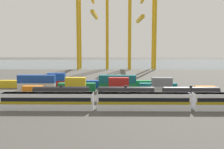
# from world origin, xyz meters

# --- Properties ---
(ground_plane) EXTENTS (420.00, 420.00, 0.00)m
(ground_plane) POSITION_xyz_m (0.00, 40.00, 0.00)
(ground_plane) COLOR #4C4944
(harbour_water) EXTENTS (400.00, 110.00, 0.01)m
(harbour_water) POSITION_xyz_m (0.00, 136.14, 0.00)
(harbour_water) COLOR slate
(harbour_water) RESTS_ON ground_plane
(passenger_train) EXTENTS (65.63, 3.14, 3.90)m
(passenger_train) POSITION_xyz_m (1.16, -21.97, 2.14)
(passenger_train) COLOR silver
(passenger_train) RESTS_ON ground_plane
(freight_tank_row) EXTENTS (66.30, 2.82, 4.28)m
(freight_tank_row) POSITION_xyz_m (6.14, -12.70, 2.01)
(freight_tank_row) COLOR #232326
(freight_tank_row) RESTS_ON ground_plane
(shipping_container_0) EXTENTS (6.04, 2.44, 2.60)m
(shipping_container_0) POSITION_xyz_m (-30.35, -2.89, 1.30)
(shipping_container_0) COLOR orange
(shipping_container_0) RESTS_ON ground_plane
(shipping_container_1) EXTENTS (6.04, 2.44, 2.60)m
(shipping_container_1) POSITION_xyz_m (-17.30, -2.89, 1.30)
(shipping_container_1) COLOR #1C4299
(shipping_container_1) RESTS_ON ground_plane
(shipping_container_2) EXTENTS (6.04, 2.44, 2.60)m
(shipping_container_2) POSITION_xyz_m (-17.30, -2.89, 3.90)
(shipping_container_2) COLOR gold
(shipping_container_2) RESTS_ON shipping_container_1
(shipping_container_3) EXTENTS (6.04, 2.44, 2.60)m
(shipping_container_3) POSITION_xyz_m (-4.24, -2.89, 1.30)
(shipping_container_3) COLOR #1C4299
(shipping_container_3) RESTS_ON ground_plane
(shipping_container_4) EXTENTS (6.04, 2.44, 2.60)m
(shipping_container_4) POSITION_xyz_m (-4.24, -2.89, 3.90)
(shipping_container_4) COLOR #AD211C
(shipping_container_4) RESTS_ON shipping_container_3
(shipping_container_5) EXTENTS (6.04, 2.44, 2.60)m
(shipping_container_5) POSITION_xyz_m (8.81, -2.89, 1.30)
(shipping_container_5) COLOR silver
(shipping_container_5) RESTS_ON ground_plane
(shipping_container_6) EXTENTS (6.04, 2.44, 2.60)m
(shipping_container_6) POSITION_xyz_m (8.81, -2.89, 3.90)
(shipping_container_6) COLOR slate
(shipping_container_6) RESTS_ON shipping_container_5
(shipping_container_7) EXTENTS (6.04, 2.44, 2.60)m
(shipping_container_7) POSITION_xyz_m (21.87, -2.89, 1.30)
(shipping_container_7) COLOR orange
(shipping_container_7) RESTS_ON ground_plane
(shipping_container_8) EXTENTS (12.10, 2.44, 2.60)m
(shipping_container_8) POSITION_xyz_m (-31.05, 3.46, 1.30)
(shipping_container_8) COLOR silver
(shipping_container_8) RESTS_ON ground_plane
(shipping_container_9) EXTENTS (12.10, 2.44, 2.60)m
(shipping_container_9) POSITION_xyz_m (-31.05, 3.46, 3.90)
(shipping_container_9) COLOR #1C4299
(shipping_container_9) RESTS_ON shipping_container_8
(shipping_container_10) EXTENTS (12.10, 2.44, 2.60)m
(shipping_container_10) POSITION_xyz_m (-17.81, 3.46, 1.30)
(shipping_container_10) COLOR #197538
(shipping_container_10) RESTS_ON ground_plane
(shipping_container_11) EXTENTS (12.10, 2.44, 2.60)m
(shipping_container_11) POSITION_xyz_m (-4.57, 3.46, 1.30)
(shipping_container_11) COLOR #197538
(shipping_container_11) RESTS_ON ground_plane
(shipping_container_12) EXTENTS (12.10, 2.44, 2.60)m
(shipping_container_12) POSITION_xyz_m (-4.57, 3.46, 3.90)
(shipping_container_12) COLOR #146066
(shipping_container_12) RESTS_ON shipping_container_11
(shipping_container_13) EXTENTS (12.10, 2.44, 2.60)m
(shipping_container_13) POSITION_xyz_m (8.67, 3.46, 1.30)
(shipping_container_13) COLOR #146066
(shipping_container_13) RESTS_ON ground_plane
(shipping_container_14) EXTENTS (12.10, 2.44, 2.60)m
(shipping_container_14) POSITION_xyz_m (-39.76, 9.81, 1.30)
(shipping_container_14) COLOR gold
(shipping_container_14) RESTS_ON ground_plane
(shipping_container_15) EXTENTS (6.04, 2.44, 2.60)m
(shipping_container_15) POSITION_xyz_m (-25.90, 9.81, 1.30)
(shipping_container_15) COLOR #AD211C
(shipping_container_15) RESTS_ON ground_plane
(shipping_container_16) EXTENTS (6.04, 2.44, 2.60)m
(shipping_container_16) POSITION_xyz_m (-25.90, 9.81, 3.90)
(shipping_container_16) COLOR #1C4299
(shipping_container_16) RESTS_ON shipping_container_15
(shipping_container_17) EXTENTS (12.10, 2.44, 2.60)m
(shipping_container_17) POSITION_xyz_m (-12.04, 9.81, 1.30)
(shipping_container_17) COLOR #1C4299
(shipping_container_17) RESTS_ON ground_plane
(shipping_container_18) EXTENTS (12.10, 2.44, 2.60)m
(shipping_container_18) POSITION_xyz_m (1.82, 9.81, 1.30)
(shipping_container_18) COLOR #197538
(shipping_container_18) RESTS_ON ground_plane
(gantry_crane_west) EXTENTS (19.48, 41.00, 48.05)m
(gantry_crane_west) POSITION_xyz_m (-19.18, 89.57, 29.51)
(gantry_crane_west) COLOR gold
(gantry_crane_west) RESTS_ON ground_plane
(gantry_crane_central) EXTENTS (17.04, 39.49, 48.01)m
(gantry_crane_central) POSITION_xyz_m (11.54, 89.43, 28.65)
(gantry_crane_central) COLOR gold
(gantry_crane_central) RESTS_ON ground_plane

